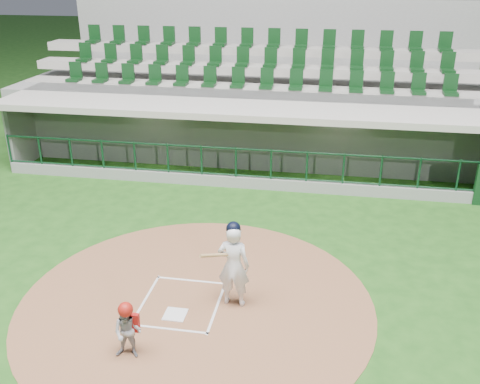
# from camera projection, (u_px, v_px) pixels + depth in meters

# --- Properties ---
(ground) EXTENTS (120.00, 120.00, 0.00)m
(ground) POSITION_uv_depth(u_px,v_px,m) (185.00, 295.00, 11.12)
(ground) COLOR #1B4814
(ground) RESTS_ON ground
(dirt_circle) EXTENTS (7.20, 7.20, 0.01)m
(dirt_circle) POSITION_uv_depth(u_px,v_px,m) (196.00, 302.00, 10.89)
(dirt_circle) COLOR brown
(dirt_circle) RESTS_ON ground
(home_plate) EXTENTS (0.43, 0.43, 0.02)m
(home_plate) POSITION_uv_depth(u_px,v_px,m) (175.00, 314.00, 10.48)
(home_plate) COLOR silver
(home_plate) RESTS_ON dirt_circle
(batter_box_chalk) EXTENTS (1.55, 1.80, 0.01)m
(batter_box_chalk) POSITION_uv_depth(u_px,v_px,m) (181.00, 303.00, 10.84)
(batter_box_chalk) COLOR silver
(batter_box_chalk) RESTS_ON ground
(dugout_structure) EXTENTS (16.40, 3.70, 3.00)m
(dugout_structure) POSITION_uv_depth(u_px,v_px,m) (246.00, 139.00, 17.83)
(dugout_structure) COLOR gray
(dugout_structure) RESTS_ON ground
(seating_deck) EXTENTS (17.00, 6.72, 5.15)m
(seating_deck) POSITION_uv_depth(u_px,v_px,m) (259.00, 104.00, 20.43)
(seating_deck) COLOR slate
(seating_deck) RESTS_ON ground
(batter) EXTENTS (0.87, 0.88, 1.84)m
(batter) POSITION_uv_depth(u_px,v_px,m) (233.00, 264.00, 10.48)
(batter) COLOR white
(batter) RESTS_ON dirt_circle
(catcher) EXTENTS (0.52, 0.42, 1.11)m
(catcher) POSITION_uv_depth(u_px,v_px,m) (128.00, 330.00, 9.18)
(catcher) COLOR #98999E
(catcher) RESTS_ON dirt_circle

